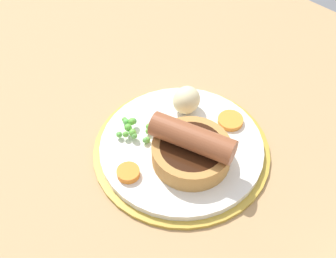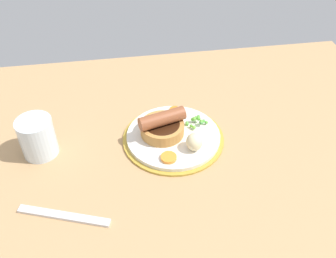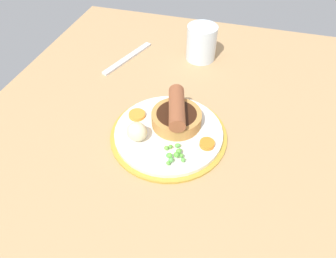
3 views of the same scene
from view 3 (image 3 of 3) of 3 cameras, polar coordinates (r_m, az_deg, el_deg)
dining_table at (r=59.12cm, az=-2.47°, el=-4.42°), size 110.00×80.00×3.00cm
dinner_plate at (r=59.57cm, az=0.12°, el=-0.87°), size 23.25×23.25×1.40cm
sausage_pudding at (r=58.93cm, az=1.64°, el=2.61°), size 11.02×9.97×5.85cm
pea_pile at (r=53.94cm, az=1.28°, el=-4.67°), size 5.20×4.47×1.75cm
potato_chunk_0 at (r=56.56cm, az=-5.84°, el=-0.30°), size 3.56×3.94×3.90cm
carrot_slice_0 at (r=56.49cm, az=7.45°, el=-2.82°), size 3.15×3.15×0.89cm
carrot_slice_2 at (r=62.05cm, az=-5.92°, el=2.71°), size 4.29×4.29×0.71cm
fork at (r=82.09cm, az=-7.65°, el=13.26°), size 17.49×7.57×0.60cm
drinking_glass at (r=80.15cm, az=6.39°, el=15.99°), size 7.65×7.65×8.90cm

